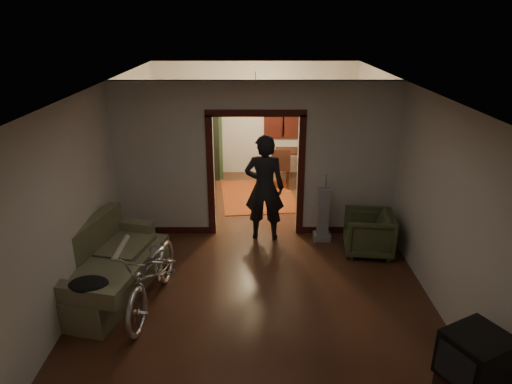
{
  "coord_description": "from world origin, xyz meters",
  "views": [
    {
      "loc": [
        -0.03,
        -7.03,
        3.8
      ],
      "look_at": [
        0.0,
        -0.3,
        1.2
      ],
      "focal_mm": 32.0,
      "sensor_mm": 36.0,
      "label": 1
    }
  ],
  "objects_px": {
    "sofa": "(108,261)",
    "locker": "(203,145)",
    "person": "(264,188)",
    "desk": "(297,165)",
    "bicycle": "(153,273)",
    "armchair": "(368,233)"
  },
  "relations": [
    {
      "from": "sofa",
      "to": "locker",
      "type": "bearing_deg",
      "value": 93.56
    },
    {
      "from": "person",
      "to": "desk",
      "type": "bearing_deg",
      "value": -100.15
    },
    {
      "from": "person",
      "to": "locker",
      "type": "xyz_separation_m",
      "value": [
        -1.43,
        3.32,
        -0.12
      ]
    },
    {
      "from": "bicycle",
      "to": "person",
      "type": "distance_m",
      "value": 2.66
    },
    {
      "from": "sofa",
      "to": "desk",
      "type": "xyz_separation_m",
      "value": [
        3.16,
        4.85,
        -0.11
      ]
    },
    {
      "from": "person",
      "to": "desk",
      "type": "xyz_separation_m",
      "value": [
        0.86,
        3.13,
        -0.59
      ]
    },
    {
      "from": "desk",
      "to": "bicycle",
      "type": "bearing_deg",
      "value": -101.34
    },
    {
      "from": "sofa",
      "to": "person",
      "type": "relative_size",
      "value": 1.1
    },
    {
      "from": "bicycle",
      "to": "armchair",
      "type": "bearing_deg",
      "value": 30.59
    },
    {
      "from": "armchair",
      "to": "locker",
      "type": "xyz_separation_m",
      "value": [
        -3.19,
        3.89,
        0.48
      ]
    },
    {
      "from": "armchair",
      "to": "person",
      "type": "bearing_deg",
      "value": -100.73
    },
    {
      "from": "sofa",
      "to": "locker",
      "type": "xyz_separation_m",
      "value": [
        0.87,
        5.04,
        0.36
      ]
    },
    {
      "from": "bicycle",
      "to": "desk",
      "type": "distance_m",
      "value": 5.76
    },
    {
      "from": "person",
      "to": "bicycle",
      "type": "bearing_deg",
      "value": 58.28
    },
    {
      "from": "person",
      "to": "armchair",
      "type": "bearing_deg",
      "value": 167.19
    },
    {
      "from": "locker",
      "to": "desk",
      "type": "bearing_deg",
      "value": -22.83
    },
    {
      "from": "locker",
      "to": "sofa",
      "type": "bearing_deg",
      "value": -117.7
    },
    {
      "from": "bicycle",
      "to": "desk",
      "type": "xyz_separation_m",
      "value": [
        2.44,
        5.22,
        -0.12
      ]
    },
    {
      "from": "desk",
      "to": "person",
      "type": "bearing_deg",
      "value": -91.72
    },
    {
      "from": "sofa",
      "to": "armchair",
      "type": "bearing_deg",
      "value": 29.14
    },
    {
      "from": "armchair",
      "to": "locker",
      "type": "relative_size",
      "value": 0.47
    },
    {
      "from": "bicycle",
      "to": "person",
      "type": "height_order",
      "value": "person"
    }
  ]
}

